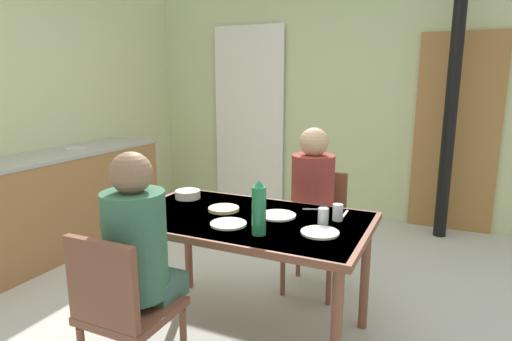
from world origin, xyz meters
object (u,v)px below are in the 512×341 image
object	(u,v)px
kitchen_counter	(49,204)
serving_bowl_center	(188,194)
chair_far_diner	(317,223)
water_bottle_green_near	(259,209)
person_far_diner	(312,190)
dining_table	(245,229)
person_near_diner	(137,241)
chair_near_diner	(121,308)

from	to	relation	value
kitchen_counter	serving_bowl_center	distance (m)	1.66
chair_far_diner	serving_bowl_center	size ratio (longest dim) A/B	5.12
serving_bowl_center	kitchen_counter	bearing A→B (deg)	172.64
water_bottle_green_near	chair_far_diner	bearing A→B (deg)	89.20
kitchen_counter	person_far_diner	bearing A→B (deg)	5.66
dining_table	person_near_diner	xyz separation A→B (m)	(-0.26, -0.64, 0.11)
person_far_diner	serving_bowl_center	distance (m)	0.86
chair_near_diner	serving_bowl_center	world-z (taller)	chair_near_diner
kitchen_counter	dining_table	xyz separation A→B (m)	(2.15, -0.41, 0.22)
serving_bowl_center	person_near_diner	bearing A→B (deg)	-72.24
kitchen_counter	person_near_diner	size ratio (longest dim) A/B	3.05
chair_near_diner	water_bottle_green_near	xyz separation A→B (m)	(0.46, 0.55, 0.39)
dining_table	person_near_diner	world-z (taller)	person_near_diner
person_near_diner	person_far_diner	bearing A→B (deg)	69.81
kitchen_counter	chair_near_diner	bearing A→B (deg)	-32.14
serving_bowl_center	water_bottle_green_near	bearing A→B (deg)	-30.66
dining_table	water_bottle_green_near	xyz separation A→B (m)	(0.19, -0.23, 0.21)
chair_near_diner	water_bottle_green_near	world-z (taller)	water_bottle_green_near
kitchen_counter	chair_near_diner	distance (m)	2.23
kitchen_counter	person_far_diner	xyz separation A→B (m)	(2.36, 0.23, 0.33)
chair_near_diner	person_far_diner	world-z (taller)	person_far_diner
water_bottle_green_near	serving_bowl_center	xyz separation A→B (m)	(-0.73, 0.43, -0.11)
kitchen_counter	dining_table	size ratio (longest dim) A/B	1.63
water_bottle_green_near	kitchen_counter	bearing A→B (deg)	164.74
chair_near_diner	person_near_diner	world-z (taller)	person_near_diner
person_far_diner	water_bottle_green_near	size ratio (longest dim) A/B	2.65
person_far_diner	water_bottle_green_near	bearing A→B (deg)	89.08
chair_far_diner	person_near_diner	bearing A→B (deg)	71.62
kitchen_counter	water_bottle_green_near	size ratio (longest dim) A/B	8.07
person_near_diner	serving_bowl_center	bearing A→B (deg)	107.76
chair_far_diner	serving_bowl_center	xyz separation A→B (m)	(-0.74, -0.58, 0.28)
chair_near_diner	dining_table	bearing A→B (deg)	71.20
chair_near_diner	person_near_diner	distance (m)	0.31
person_far_diner	serving_bowl_center	world-z (taller)	person_far_diner
chair_near_diner	person_near_diner	bearing A→B (deg)	90.00
kitchen_counter	person_near_diner	world-z (taller)	person_near_diner
dining_table	chair_far_diner	bearing A→B (deg)	75.10
person_far_diner	water_bottle_green_near	xyz separation A→B (m)	(-0.01, -0.87, 0.11)
chair_far_diner	dining_table	bearing A→B (deg)	75.10
person_near_diner	water_bottle_green_near	world-z (taller)	person_near_diner
chair_far_diner	person_near_diner	distance (m)	1.52
chair_near_diner	chair_far_diner	xyz separation A→B (m)	(0.47, 1.55, 0.00)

